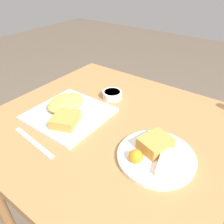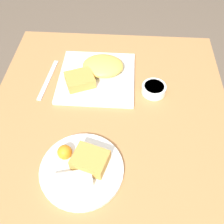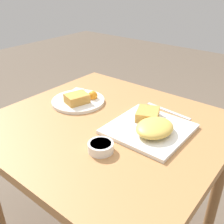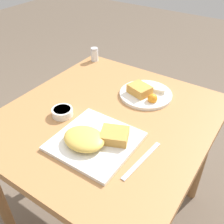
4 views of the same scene
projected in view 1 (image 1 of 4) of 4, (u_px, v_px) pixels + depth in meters
name	position (u px, v px, depth m)	size (l,w,h in m)	color
ground_plane	(110.00, 223.00, 1.23)	(8.00, 8.00, 0.00)	brown
dining_table	(110.00, 140.00, 0.88)	(0.83, 0.89, 0.71)	#B27A47
plate_square_near	(67.00, 110.00, 0.86)	(0.28, 0.28, 0.06)	white
plate_oval_far	(155.00, 154.00, 0.67)	(0.24, 0.24, 0.05)	white
sauce_ramekin	(112.00, 95.00, 0.97)	(0.09, 0.09, 0.03)	white
butter_knife	(34.00, 142.00, 0.74)	(0.04, 0.22, 0.00)	silver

